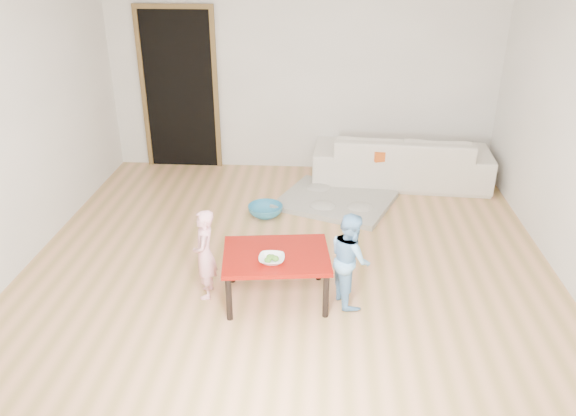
# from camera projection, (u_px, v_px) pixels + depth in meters

# --- Properties ---
(floor) EXTENTS (5.00, 5.00, 0.01)m
(floor) POSITION_uv_depth(u_px,v_px,m) (289.00, 259.00, 5.46)
(floor) COLOR #AC8749
(floor) RESTS_ON ground
(back_wall) EXTENTS (5.00, 0.02, 2.60)m
(back_wall) POSITION_uv_depth(u_px,v_px,m) (302.00, 71.00, 7.15)
(back_wall) COLOR beige
(back_wall) RESTS_ON floor
(left_wall) EXTENTS (0.02, 5.00, 2.60)m
(left_wall) POSITION_uv_depth(u_px,v_px,m) (13.00, 125.00, 5.05)
(left_wall) COLOR beige
(left_wall) RESTS_ON floor
(doorway) EXTENTS (1.02, 0.08, 2.11)m
(doorway) POSITION_uv_depth(u_px,v_px,m) (180.00, 91.00, 7.35)
(doorway) COLOR brown
(doorway) RESTS_ON back_wall
(sofa) EXTENTS (2.23, 0.99, 0.64)m
(sofa) POSITION_uv_depth(u_px,v_px,m) (401.00, 158.00, 7.09)
(sofa) COLOR beige
(sofa) RESTS_ON floor
(cushion) EXTENTS (0.55, 0.52, 0.12)m
(cushion) POSITION_uv_depth(u_px,v_px,m) (387.00, 151.00, 6.87)
(cushion) COLOR #D85618
(cushion) RESTS_ON sofa
(red_table) EXTENTS (0.96, 0.76, 0.44)m
(red_table) POSITION_uv_depth(u_px,v_px,m) (276.00, 276.00, 4.78)
(red_table) COLOR maroon
(red_table) RESTS_ON floor
(bowl) EXTENTS (0.21, 0.21, 0.05)m
(bowl) POSITION_uv_depth(u_px,v_px,m) (272.00, 259.00, 4.55)
(bowl) COLOR white
(bowl) RESTS_ON red_table
(broccoli) EXTENTS (0.12, 0.12, 0.06)m
(broccoli) POSITION_uv_depth(u_px,v_px,m) (272.00, 259.00, 4.55)
(broccoli) COLOR #2D5919
(broccoli) RESTS_ON red_table
(child_pink) EXTENTS (0.22, 0.31, 0.81)m
(child_pink) POSITION_uv_depth(u_px,v_px,m) (205.00, 254.00, 4.75)
(child_pink) COLOR pink
(child_pink) RESTS_ON floor
(child_blue) EXTENTS (0.42, 0.48, 0.82)m
(child_blue) POSITION_uv_depth(u_px,v_px,m) (350.00, 259.00, 4.67)
(child_blue) COLOR #64AFE9
(child_blue) RESTS_ON floor
(basin) EXTENTS (0.39, 0.39, 0.12)m
(basin) POSITION_uv_depth(u_px,v_px,m) (265.00, 211.00, 6.31)
(basin) COLOR teal
(basin) RESTS_ON floor
(blanket) EXTENTS (1.53, 1.41, 0.06)m
(blanket) POSITION_uv_depth(u_px,v_px,m) (336.00, 201.00, 6.62)
(blanket) COLOR #ABA697
(blanket) RESTS_ON floor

